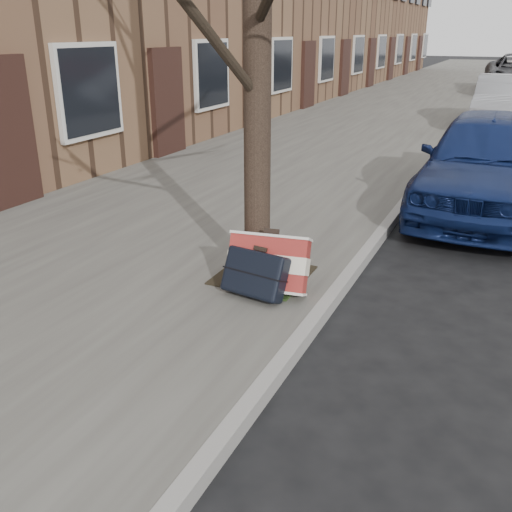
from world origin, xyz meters
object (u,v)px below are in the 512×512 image
at_px(suitcase_navy, 255,273).
at_px(car_near_mid, 505,103).
at_px(suitcase_red, 268,263).
at_px(car_near_front, 489,162).

relative_size(suitcase_navy, car_near_mid, 0.14).
distance_m(suitcase_red, car_near_front, 4.25).
distance_m(suitcase_navy, car_near_mid, 11.94).
bearing_deg(suitcase_navy, car_near_front, 76.31).
xyz_separation_m(car_near_front, car_near_mid, (-0.13, 7.75, -0.04)).
distance_m(suitcase_red, suitcase_navy, 0.17).
relative_size(suitcase_navy, car_near_front, 0.14).
relative_size(suitcase_red, car_near_front, 0.17).
xyz_separation_m(suitcase_navy, car_near_front, (1.66, 4.08, 0.36)).
relative_size(car_near_front, car_near_mid, 1.02).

